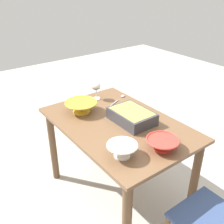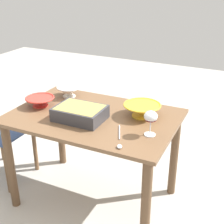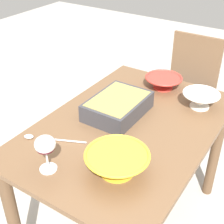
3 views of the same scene
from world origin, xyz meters
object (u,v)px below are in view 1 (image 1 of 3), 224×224
casserole_dish (132,116)px  small_bowl (163,143)px  wine_glass (96,87)px  serving_bowl (81,106)px  mixing_bowl (122,149)px  serving_spoon (119,99)px  dining_table (117,137)px

casserole_dish → small_bowl: (-0.38, 0.07, -0.01)m
wine_glass → serving_bowl: 0.28m
serving_bowl → wine_glass: bearing=-59.5°
mixing_bowl → serving_spoon: size_ratio=0.71×
serving_spoon → serving_bowl: bearing=90.6°
casserole_dish → serving_spoon: 0.41m
wine_glass → casserole_dish: wine_glass is taller
dining_table → serving_bowl: 0.38m
dining_table → wine_glass: 0.52m
dining_table → serving_spoon: serving_spoon is taller
dining_table → serving_bowl: (0.31, 0.13, 0.18)m
dining_table → serving_spoon: size_ratio=4.25×
casserole_dish → mixing_bowl: 0.44m
casserole_dish → serving_bowl: size_ratio=1.28×
dining_table → serving_spoon: 0.43m
wine_glass → casserole_dish: bearing=178.5°
small_bowl → mixing_bowl: bearing=70.3°
small_bowl → serving_bowl: bearing=11.7°
wine_glass → dining_table: bearing=166.5°
dining_table → serving_bowl: size_ratio=4.47×
wine_glass → serving_spoon: bearing=-131.1°
wine_glass → serving_bowl: size_ratio=0.62×
casserole_dish → small_bowl: bearing=169.6°
serving_spoon → casserole_dish: bearing=155.3°
wine_glass → serving_spoon: (-0.14, -0.16, -0.11)m
dining_table → serving_bowl: serving_bowl is taller
serving_bowl → serving_spoon: serving_bowl is taller
serving_spoon → mixing_bowl: bearing=143.2°
mixing_bowl → small_bowl: size_ratio=0.90×
mixing_bowl → serving_spoon: (0.66, -0.49, -0.04)m
dining_table → casserole_dish: bearing=-118.1°
wine_glass → mixing_bowl: 0.87m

